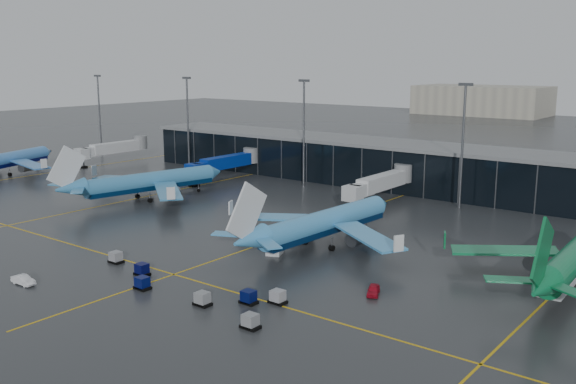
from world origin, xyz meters
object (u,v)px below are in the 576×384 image
Objects in this scene: airliner_klm_near at (326,208)px; mobile_airstair at (275,249)px; service_van_red at (373,290)px; airliner_arkefly at (151,171)px; baggage_carts at (193,288)px; airliner_klm_west at (5,152)px; service_van_white at (23,280)px.

airliner_klm_near is 10.64× the size of mobile_airstair.
airliner_klm_near is 24.16m from service_van_red.
baggage_carts is (49.49, -35.37, -5.58)m from airliner_arkefly.
baggage_carts is (104.61, -32.42, -5.36)m from airliner_klm_west.
airliner_arkefly is (55.12, 2.95, 0.22)m from airliner_klm_west.
airliner_klm_west is at bearing 162.78° from baggage_carts.
airliner_klm_near reaches higher than service_van_white.
service_van_white is at bearing -47.11° from airliner_arkefly.
airliner_klm_near is 10.26× the size of service_van_white.
mobile_airstair reaches higher than service_van_white.
service_van_red is 47.19m from service_van_white.
airliner_klm_near reaches higher than airliner_klm_west.
airliner_arkefly is 71.82m from service_van_red.
airliner_arkefly is 10.44× the size of service_van_white.
service_van_red is (123.48, -18.34, -5.49)m from airliner_klm_west.
service_van_red is (68.35, -21.29, -5.71)m from airliner_arkefly.
mobile_airstair is (46.92, -15.08, -5.57)m from airliner_arkefly.
airliner_arkefly reaches higher than service_van_red.
airliner_arkefly is at bearing 138.41° from service_van_red.
service_van_white is (-21.62, -40.95, -5.58)m from airliner_klm_near.
airliner_klm_near is at bearing 45.38° from mobile_airstair.
baggage_carts reaches higher than service_van_white.
service_van_red is (21.43, -6.21, -0.13)m from mobile_airstair.
airliner_klm_west reaches higher than mobile_airstair.
airliner_klm_near reaches higher than service_van_red.
airliner_klm_near is (105.55, -3.14, 0.11)m from airliner_klm_west.
mobile_airstair is at bearing 139.55° from service_van_red.
airliner_klm_near is (50.42, -6.10, -0.11)m from airliner_arkefly.
airliner_arkefly is 1.02× the size of airliner_klm_near.
mobile_airstair is (102.04, -12.13, -5.35)m from airliner_klm_west.
airliner_klm_west is at bearing 147.26° from service_van_red.
airliner_klm_west is at bearing 59.38° from service_van_white.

